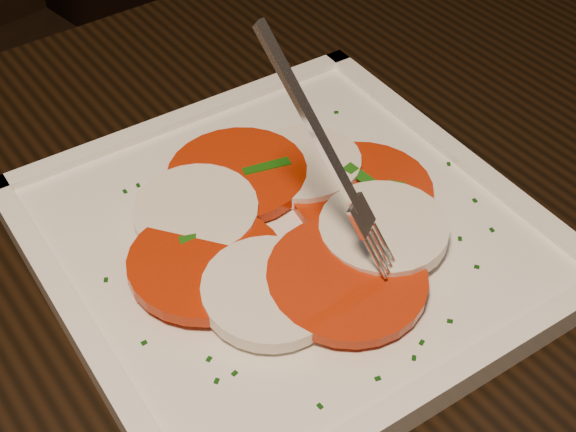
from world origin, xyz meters
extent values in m
cube|color=black|center=(-0.22, -0.08, 0.73)|extent=(1.22, 0.84, 0.04)
cylinder|color=black|center=(0.31, 0.28, 0.35)|extent=(0.06, 0.06, 0.71)
cylinder|color=black|center=(-0.14, 0.53, 0.21)|extent=(0.04, 0.04, 0.41)
cylinder|color=black|center=(-0.21, 0.88, 0.21)|extent=(0.04, 0.04, 0.41)
cube|color=white|center=(-0.31, -0.04, 0.76)|extent=(0.32, 0.32, 0.01)
cylinder|color=red|center=(-0.24, -0.04, 0.77)|extent=(0.10, 0.10, 0.01)
cylinder|color=white|center=(-0.26, 0.01, 0.77)|extent=(0.09, 0.09, 0.02)
cylinder|color=red|center=(-0.31, 0.03, 0.77)|extent=(0.10, 0.10, 0.01)
cylinder|color=white|center=(-0.35, 0.01, 0.77)|extent=(0.09, 0.09, 0.02)
cylinder|color=red|center=(-0.37, -0.04, 0.77)|extent=(0.10, 0.10, 0.01)
cylinder|color=white|center=(-0.35, -0.08, 0.78)|extent=(0.09, 0.09, 0.02)
cylinder|color=red|center=(-0.30, -0.10, 0.78)|extent=(0.10, 0.10, 0.01)
cylinder|color=white|center=(-0.26, -0.08, 0.78)|extent=(0.09, 0.09, 0.01)
cube|color=#1A5C0F|center=(-0.29, 0.02, 0.78)|extent=(0.04, 0.02, 0.00)
cube|color=#1A5C0F|center=(-0.36, 0.01, 0.78)|extent=(0.02, 0.04, 0.00)
cube|color=#1A5C0F|center=(-0.24, -0.04, 0.78)|extent=(0.02, 0.04, 0.01)
cube|color=#1A5C0F|center=(-0.26, -0.06, 0.78)|extent=(0.02, 0.04, 0.00)
cube|color=#1A5C0F|center=(-0.24, -0.06, 0.78)|extent=(0.04, 0.04, 0.00)
cube|color=#1A5C0F|center=(-0.34, -0.11, 0.78)|extent=(0.05, 0.03, 0.00)
cube|color=#1A5C0F|center=(-0.27, -0.05, 0.78)|extent=(0.04, 0.03, 0.00)
cube|color=#1A5C0F|center=(-0.33, 0.02, 0.78)|extent=(0.04, 0.03, 0.00)
cube|color=#1A5C0F|center=(-0.37, -0.03, 0.78)|extent=(0.02, 0.03, 0.00)
cube|color=#0C3A0A|center=(-0.43, -0.01, 0.77)|extent=(0.00, 0.00, 0.00)
cube|color=#0C3A0A|center=(-0.29, -0.16, 0.77)|extent=(0.00, 0.00, 0.00)
cube|color=#0C3A0A|center=(-0.19, -0.03, 0.77)|extent=(0.00, 0.00, 0.00)
cube|color=#0C3A0A|center=(-0.40, -0.11, 0.77)|extent=(0.00, 0.00, 0.00)
cube|color=#0C3A0A|center=(-0.29, -0.14, 0.77)|extent=(0.00, 0.00, 0.00)
cube|color=#0C3A0A|center=(-0.27, 0.06, 0.77)|extent=(0.00, 0.00, 0.00)
cube|color=#0C3A0A|center=(-0.30, -0.16, 0.77)|extent=(0.00, 0.00, 0.00)
cube|color=#0C3A0A|center=(-0.37, 0.06, 0.77)|extent=(0.00, 0.00, 0.00)
cube|color=#0C3A0A|center=(-0.21, -0.11, 0.77)|extent=(0.00, 0.00, 0.00)
cube|color=#0C3A0A|center=(-0.20, 0.05, 0.77)|extent=(0.00, 0.00, 0.00)
cube|color=#0C3A0A|center=(-0.28, 0.07, 0.77)|extent=(0.00, 0.00, 0.00)
cube|color=#0C3A0A|center=(-0.33, -0.16, 0.77)|extent=(0.00, 0.00, 0.00)
cube|color=#0C3A0A|center=(-0.17, -0.04, 0.77)|extent=(0.00, 0.00, 0.00)
cube|color=#0C3A0A|center=(-0.40, -0.10, 0.77)|extent=(0.00, 0.00, 0.00)
cube|color=#0C3A0A|center=(-0.18, -0.09, 0.77)|extent=(0.00, 0.00, 0.00)
cube|color=#0C3A0A|center=(-0.31, 0.07, 0.77)|extent=(0.00, 0.00, 0.00)
cube|color=#0C3A0A|center=(-0.43, -0.07, 0.77)|extent=(0.00, 0.00, 0.00)
cube|color=#0C3A0A|center=(-0.38, 0.06, 0.77)|extent=(0.00, 0.00, 0.00)
cube|color=#0C3A0A|center=(-0.37, -0.16, 0.77)|extent=(0.00, 0.00, 0.00)
cube|color=#0C3A0A|center=(-0.41, -0.11, 0.77)|extent=(0.00, 0.00, 0.00)
cube|color=#0C3A0A|center=(-0.19, -0.11, 0.77)|extent=(0.00, 0.00, 0.00)
cube|color=#0C3A0A|center=(-0.28, -0.14, 0.77)|extent=(0.00, 0.00, 0.00)
cube|color=#0C3A0A|center=(-0.30, -0.14, 0.77)|extent=(0.00, 0.00, 0.00)
cube|color=#0C3A0A|center=(-0.27, -0.16, 0.77)|extent=(0.00, 0.00, 0.00)
cube|color=#0C3A0A|center=(-0.22, -0.13, 0.77)|extent=(0.00, 0.00, 0.00)
camera|label=1|loc=(-0.52, -0.35, 1.15)|focal=50.00mm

